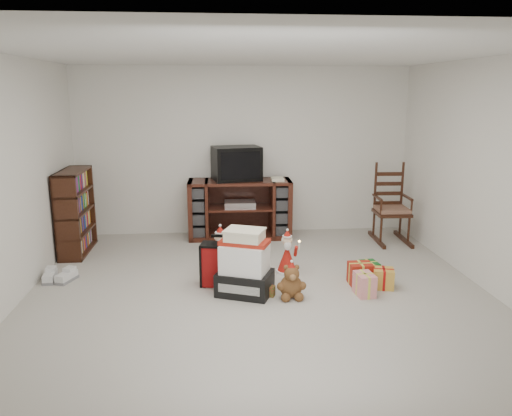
{
  "coord_description": "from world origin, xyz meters",
  "views": [
    {
      "loc": [
        -0.47,
        -5.0,
        2.15
      ],
      "look_at": [
        0.02,
        0.6,
        0.82
      ],
      "focal_mm": 35.0,
      "sensor_mm": 36.0,
      "label": 1
    }
  ],
  "objects_px": {
    "teddy_bear": "(291,283)",
    "crt_television": "(236,163)",
    "gift_pile": "(245,267)",
    "red_suitcase": "(219,265)",
    "mrs_claus_figurine": "(221,255)",
    "sneaker_pair": "(58,277)",
    "santa_figurine": "(287,256)",
    "tv_stand": "(240,209)",
    "gift_cluster": "(369,276)",
    "bookshelf": "(76,213)",
    "rocking_chair": "(390,213)"
  },
  "relations": [
    {
      "from": "tv_stand",
      "to": "gift_pile",
      "type": "height_order",
      "value": "tv_stand"
    },
    {
      "from": "crt_television",
      "to": "bookshelf",
      "type": "bearing_deg",
      "value": -177.33
    },
    {
      "from": "rocking_chair",
      "to": "teddy_bear",
      "type": "height_order",
      "value": "rocking_chair"
    },
    {
      "from": "santa_figurine",
      "to": "sneaker_pair",
      "type": "xyz_separation_m",
      "value": [
        -2.67,
        -0.04,
        -0.15
      ]
    },
    {
      "from": "tv_stand",
      "to": "gift_cluster",
      "type": "relative_size",
      "value": 1.97
    },
    {
      "from": "rocking_chair",
      "to": "teddy_bear",
      "type": "distance_m",
      "value": 2.64
    },
    {
      "from": "red_suitcase",
      "to": "sneaker_pair",
      "type": "height_order",
      "value": "red_suitcase"
    },
    {
      "from": "mrs_claus_figurine",
      "to": "gift_pile",
      "type": "bearing_deg",
      "value": -69.96
    },
    {
      "from": "tv_stand",
      "to": "red_suitcase",
      "type": "distance_m",
      "value": 1.95
    },
    {
      "from": "mrs_claus_figurine",
      "to": "gift_cluster",
      "type": "distance_m",
      "value": 1.75
    },
    {
      "from": "teddy_bear",
      "to": "crt_television",
      "type": "xyz_separation_m",
      "value": [
        -0.45,
        2.34,
        0.95
      ]
    },
    {
      "from": "tv_stand",
      "to": "santa_figurine",
      "type": "height_order",
      "value": "tv_stand"
    },
    {
      "from": "teddy_bear",
      "to": "crt_television",
      "type": "bearing_deg",
      "value": 100.99
    },
    {
      "from": "teddy_bear",
      "to": "sneaker_pair",
      "type": "bearing_deg",
      "value": 165.01
    },
    {
      "from": "tv_stand",
      "to": "santa_figurine",
      "type": "relative_size",
      "value": 2.82
    },
    {
      "from": "teddy_bear",
      "to": "crt_television",
      "type": "distance_m",
      "value": 2.57
    },
    {
      "from": "rocking_chair",
      "to": "red_suitcase",
      "type": "relative_size",
      "value": 2.04
    },
    {
      "from": "tv_stand",
      "to": "gift_pile",
      "type": "distance_m",
      "value": 2.17
    },
    {
      "from": "bookshelf",
      "to": "rocking_chair",
      "type": "bearing_deg",
      "value": 2.1
    },
    {
      "from": "gift_pile",
      "to": "crt_television",
      "type": "bearing_deg",
      "value": 111.04
    },
    {
      "from": "rocking_chair",
      "to": "red_suitcase",
      "type": "xyz_separation_m",
      "value": [
        -2.51,
        -1.55,
        -0.15
      ]
    },
    {
      "from": "mrs_claus_figurine",
      "to": "crt_television",
      "type": "distance_m",
      "value": 1.78
    },
    {
      "from": "santa_figurine",
      "to": "mrs_claus_figurine",
      "type": "distance_m",
      "value": 0.8
    },
    {
      "from": "gift_pile",
      "to": "teddy_bear",
      "type": "xyz_separation_m",
      "value": [
        0.48,
        -0.14,
        -0.15
      ]
    },
    {
      "from": "tv_stand",
      "to": "teddy_bear",
      "type": "distance_m",
      "value": 2.36
    },
    {
      "from": "gift_pile",
      "to": "crt_television",
      "type": "height_order",
      "value": "crt_television"
    },
    {
      "from": "gift_pile",
      "to": "sneaker_pair",
      "type": "relative_size",
      "value": 1.89
    },
    {
      "from": "tv_stand",
      "to": "bookshelf",
      "type": "xyz_separation_m",
      "value": [
        -2.24,
        -0.52,
        0.11
      ]
    },
    {
      "from": "tv_stand",
      "to": "mrs_claus_figurine",
      "type": "distance_m",
      "value": 1.54
    },
    {
      "from": "gift_pile",
      "to": "red_suitcase",
      "type": "bearing_deg",
      "value": 158.13
    },
    {
      "from": "red_suitcase",
      "to": "mrs_claus_figurine",
      "type": "xyz_separation_m",
      "value": [
        0.02,
        0.42,
        -0.02
      ]
    },
    {
      "from": "santa_figurine",
      "to": "gift_cluster",
      "type": "bearing_deg",
      "value": -28.92
    },
    {
      "from": "bookshelf",
      "to": "sneaker_pair",
      "type": "bearing_deg",
      "value": -87.55
    },
    {
      "from": "bookshelf",
      "to": "gift_cluster",
      "type": "distance_m",
      "value": 3.92
    },
    {
      "from": "rocking_chair",
      "to": "teddy_bear",
      "type": "bearing_deg",
      "value": -130.07
    },
    {
      "from": "tv_stand",
      "to": "red_suitcase",
      "type": "bearing_deg",
      "value": -99.08
    },
    {
      "from": "gift_pile",
      "to": "red_suitcase",
      "type": "height_order",
      "value": "gift_pile"
    },
    {
      "from": "crt_television",
      "to": "mrs_claus_figurine",
      "type": "bearing_deg",
      "value": -111.75
    },
    {
      "from": "teddy_bear",
      "to": "rocking_chair",
      "type": "bearing_deg",
      "value": 47.88
    },
    {
      "from": "gift_cluster",
      "to": "tv_stand",
      "type": "bearing_deg",
      "value": 123.21
    },
    {
      "from": "teddy_bear",
      "to": "mrs_claus_figurine",
      "type": "height_order",
      "value": "mrs_claus_figurine"
    },
    {
      "from": "gift_cluster",
      "to": "crt_television",
      "type": "relative_size",
      "value": 1.03
    },
    {
      "from": "santa_figurine",
      "to": "gift_cluster",
      "type": "relative_size",
      "value": 0.7
    },
    {
      "from": "mrs_claus_figurine",
      "to": "bookshelf",
      "type": "bearing_deg",
      "value": 153.22
    },
    {
      "from": "santa_figurine",
      "to": "mrs_claus_figurine",
      "type": "height_order",
      "value": "mrs_claus_figurine"
    },
    {
      "from": "red_suitcase",
      "to": "teddy_bear",
      "type": "xyz_separation_m",
      "value": [
        0.75,
        -0.4,
        -0.09
      ]
    },
    {
      "from": "rocking_chair",
      "to": "mrs_claus_figurine",
      "type": "relative_size",
      "value": 2.0
    },
    {
      "from": "tv_stand",
      "to": "rocking_chair",
      "type": "bearing_deg",
      "value": -8.39
    },
    {
      "from": "red_suitcase",
      "to": "gift_cluster",
      "type": "xyz_separation_m",
      "value": [
        1.68,
        -0.14,
        -0.13
      ]
    },
    {
      "from": "mrs_claus_figurine",
      "to": "sneaker_pair",
      "type": "bearing_deg",
      "value": -176.37
    }
  ]
}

